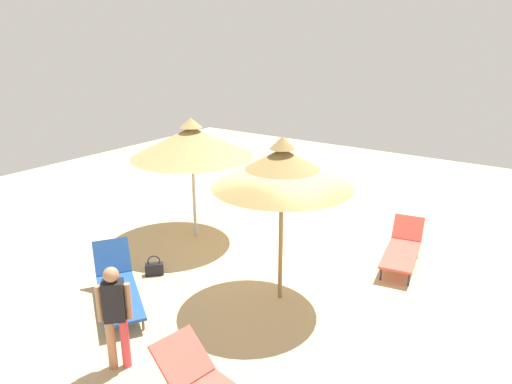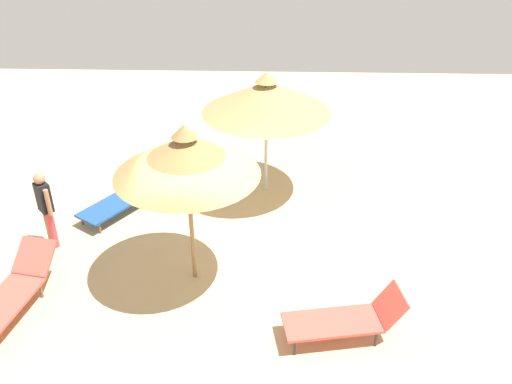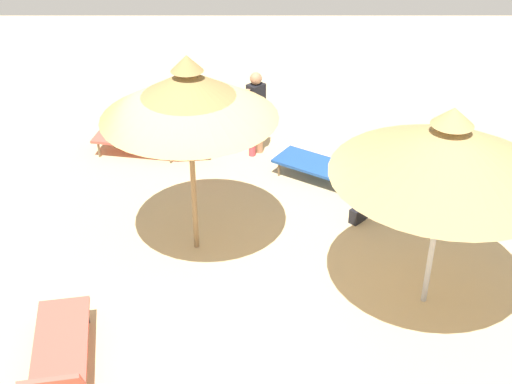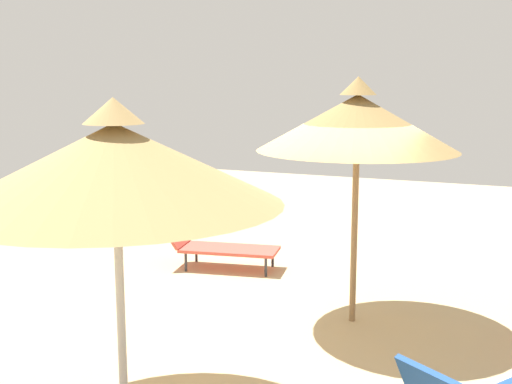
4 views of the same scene
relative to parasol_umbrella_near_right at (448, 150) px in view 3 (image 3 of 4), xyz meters
name	(u,v)px [view 3 (image 3 of 4)]	position (x,y,z in m)	size (l,w,h in m)	color
ground	(209,266)	(-3.00, 0.83, -2.39)	(24.00, 24.00, 0.10)	tan
parasol_umbrella_near_right	(448,150)	(0.00, 0.00, 0.00)	(2.85, 2.85, 2.90)	#B2B2B7
parasol_umbrella_near_left	(188,94)	(-3.22, 1.26, 0.18)	(2.46, 2.46, 3.07)	olive
lounge_chair_back	(337,167)	(-0.90, 3.10, -1.98)	(2.10, 1.69, 0.92)	#1E478C
lounge_chair_front	(154,136)	(-4.21, 4.23, -1.96)	(2.30, 1.06, 0.79)	#CC4C3F
lounge_chair_center	(58,352)	(-4.63, -1.38, -1.96)	(0.97, 1.97, 0.82)	#CC4C3F
person_standing_far_right	(255,109)	(-2.31, 4.25, -1.41)	(0.38, 0.36, 1.63)	#D83F4C
handbag	(359,213)	(-0.64, 1.97, -2.20)	(0.36, 0.37, 0.43)	black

